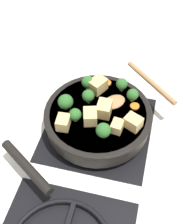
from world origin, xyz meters
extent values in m
plane|color=silver|center=(0.00, 0.00, 0.00)|extent=(2.40, 2.40, 0.00)
cube|color=black|center=(0.00, 0.00, 0.00)|extent=(0.31, 0.31, 0.01)
torus|color=black|center=(0.00, 0.00, 0.02)|extent=(0.24, 0.24, 0.01)
cube|color=black|center=(0.00, 0.00, 0.02)|extent=(0.01, 0.23, 0.01)
cube|color=black|center=(0.00, 0.00, 0.02)|extent=(0.23, 0.01, 0.01)
cylinder|color=black|center=(0.00, 0.00, 0.05)|extent=(0.30, 0.30, 0.05)
cylinder|color=brown|center=(0.00, 0.00, 0.06)|extent=(0.27, 0.27, 0.05)
torus|color=black|center=(0.00, 0.00, 0.08)|extent=(0.31, 0.31, 0.01)
cylinder|color=black|center=(0.13, 0.20, 0.07)|extent=(0.17, 0.12, 0.02)
ellipsoid|color=#A87A4C|center=(-0.04, -0.04, 0.09)|extent=(0.08, 0.08, 0.01)
cylinder|color=#A87A4C|center=(-0.13, -0.14, 0.09)|extent=(0.17, 0.15, 0.02)
cube|color=#DBB770|center=(0.08, 0.07, 0.10)|extent=(0.04, 0.04, 0.03)
cube|color=#DBB770|center=(-0.10, 0.03, 0.10)|extent=(0.05, 0.05, 0.03)
cube|color=#DBB770|center=(-0.06, 0.05, 0.09)|extent=(0.03, 0.04, 0.03)
cube|color=#DBB770|center=(0.02, -0.08, 0.10)|extent=(0.06, 0.06, 0.04)
cube|color=#DBB770|center=(-0.02, 0.00, 0.10)|extent=(0.04, 0.05, 0.04)
cube|color=#DBB770|center=(0.01, 0.03, 0.10)|extent=(0.05, 0.05, 0.04)
cylinder|color=#709956|center=(0.05, -0.08, 0.09)|extent=(0.01, 0.01, 0.01)
sphere|color=#2D6628|center=(0.05, -0.08, 0.11)|extent=(0.04, 0.04, 0.04)
cylinder|color=#709956|center=(0.04, -0.03, 0.09)|extent=(0.01, 0.01, 0.01)
sphere|color=#2D6628|center=(0.04, -0.03, 0.10)|extent=(0.04, 0.04, 0.04)
cylinder|color=#709956|center=(-0.03, 0.08, 0.09)|extent=(0.01, 0.01, 0.01)
sphere|color=#2D6628|center=(-0.03, 0.08, 0.11)|extent=(0.04, 0.04, 0.04)
cylinder|color=#709956|center=(-0.08, -0.07, 0.09)|extent=(0.01, 0.01, 0.01)
sphere|color=#2D6628|center=(-0.08, -0.07, 0.10)|extent=(0.03, 0.03, 0.03)
cylinder|color=#709956|center=(0.09, 0.01, 0.09)|extent=(0.01, 0.01, 0.01)
sphere|color=#2D6628|center=(0.09, 0.01, 0.11)|extent=(0.04, 0.04, 0.04)
cylinder|color=#709956|center=(-0.05, -0.10, 0.09)|extent=(0.01, 0.01, 0.01)
sphere|color=#2D6628|center=(-0.05, -0.10, 0.10)|extent=(0.03, 0.03, 0.03)
cylinder|color=#709956|center=(0.05, 0.04, 0.09)|extent=(0.01, 0.01, 0.01)
sphere|color=#2D6628|center=(0.05, 0.04, 0.10)|extent=(0.03, 0.03, 0.03)
cylinder|color=orange|center=(0.00, -0.12, 0.08)|extent=(0.03, 0.03, 0.01)
cylinder|color=orange|center=(-0.10, -0.04, 0.08)|extent=(0.03, 0.03, 0.01)
camera|label=1|loc=(-0.13, 0.54, 0.75)|focal=50.00mm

